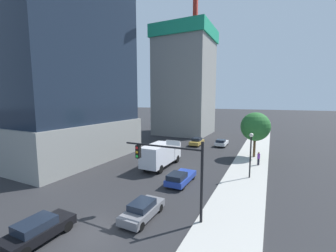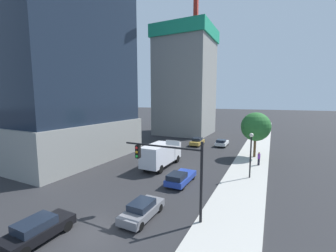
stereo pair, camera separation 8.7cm
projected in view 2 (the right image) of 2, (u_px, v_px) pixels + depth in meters
ground_plane at (93, 233)px, 14.36m from camera, size 400.00×400.00×0.00m
sidewalk at (250, 166)px, 28.71m from camera, size 4.51×120.00×0.15m
construction_building at (185, 77)px, 54.98m from camera, size 15.69×20.38×35.04m
traffic_light_pole at (171, 163)px, 15.90m from camera, size 6.44×0.48×5.84m
street_lamp at (251, 148)px, 23.73m from camera, size 0.44×0.44×5.06m
street_tree at (256, 127)px, 32.38m from camera, size 4.32×4.32×6.82m
car_white at (222, 143)px, 41.03m from camera, size 1.90×4.00×1.37m
car_gold at (197, 142)px, 41.73m from camera, size 1.85×4.06×1.48m
car_black at (38, 229)px, 13.50m from camera, size 1.83×4.20×1.45m
car_blue at (180, 178)px, 22.65m from camera, size 1.90×4.55×1.36m
car_gray at (142, 210)px, 16.10m from camera, size 1.72×4.09×1.31m
box_truck at (161, 154)px, 28.23m from camera, size 2.44×7.42×3.16m
pedestrian_purple_shirt at (259, 158)px, 28.64m from camera, size 0.34×0.34×1.77m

